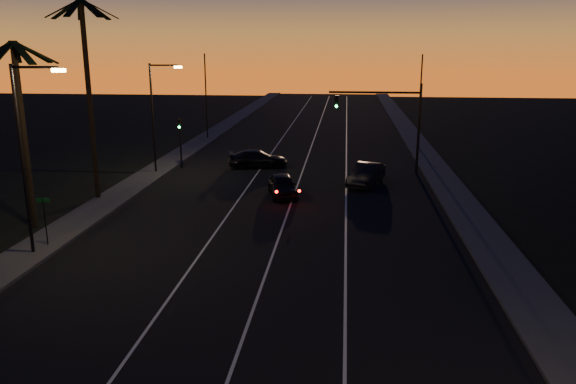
# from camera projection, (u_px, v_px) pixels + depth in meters

# --- Properties ---
(road) EXTENTS (20.00, 170.00, 0.01)m
(road) POSITION_uv_depth(u_px,v_px,m) (283.00, 204.00, 35.62)
(road) COLOR black
(road) RESTS_ON ground
(sidewalk_left) EXTENTS (2.40, 170.00, 0.16)m
(sidewalk_left) POSITION_uv_depth(u_px,v_px,m) (113.00, 199.00, 36.70)
(sidewalk_left) COLOR #3E3E3B
(sidewalk_left) RESTS_ON ground
(sidewalk_right) EXTENTS (2.40, 170.00, 0.16)m
(sidewalk_right) POSITION_uv_depth(u_px,v_px,m) (464.00, 208.00, 34.49)
(sidewalk_right) COLOR #3E3E3B
(sidewalk_right) RESTS_ON ground
(lane_stripe_left) EXTENTS (0.12, 160.00, 0.01)m
(lane_stripe_left) POSITION_uv_depth(u_px,v_px,m) (236.00, 203.00, 35.91)
(lane_stripe_left) COLOR silver
(lane_stripe_left) RESTS_ON road
(lane_stripe_mid) EXTENTS (0.12, 160.00, 0.01)m
(lane_stripe_mid) POSITION_uv_depth(u_px,v_px,m) (291.00, 204.00, 35.56)
(lane_stripe_mid) COLOR silver
(lane_stripe_mid) RESTS_ON road
(lane_stripe_right) EXTENTS (0.12, 160.00, 0.01)m
(lane_stripe_right) POSITION_uv_depth(u_px,v_px,m) (346.00, 206.00, 35.22)
(lane_stripe_right) COLOR silver
(lane_stripe_right) RESTS_ON road
(palm_mid) EXTENTS (4.25, 4.16, 10.03)m
(palm_mid) POSITION_uv_depth(u_px,v_px,m) (21.00, 115.00, 29.56)
(palm_mid) COLOR black
(palm_mid) RESTS_ON ground
(palm_far) EXTENTS (4.25, 4.16, 12.53)m
(palm_far) POSITION_uv_depth(u_px,v_px,m) (88.00, 82.00, 34.90)
(palm_far) COLOR black
(palm_far) RESTS_ON ground
(streetlight_left_near) EXTENTS (2.55, 0.26, 9.00)m
(streetlight_left_near) POSITION_uv_depth(u_px,v_px,m) (27.00, 146.00, 25.70)
(streetlight_left_near) COLOR black
(streetlight_left_near) RESTS_ON ground
(streetlight_left_far) EXTENTS (2.55, 0.26, 8.50)m
(streetlight_left_far) POSITION_uv_depth(u_px,v_px,m) (156.00, 109.00, 43.09)
(streetlight_left_far) COLOR black
(streetlight_left_far) RESTS_ON ground
(street_sign) EXTENTS (0.70, 0.06, 2.60)m
(street_sign) POSITION_uv_depth(u_px,v_px,m) (45.00, 216.00, 27.60)
(street_sign) COLOR black
(street_sign) RESTS_ON ground
(signal_mast) EXTENTS (7.10, 0.41, 7.00)m
(signal_mast) POSITION_uv_depth(u_px,v_px,m) (389.00, 112.00, 43.33)
(signal_mast) COLOR black
(signal_mast) RESTS_ON ground
(signal_post) EXTENTS (0.28, 0.37, 4.20)m
(signal_post) POSITION_uv_depth(u_px,v_px,m) (180.00, 133.00, 45.43)
(signal_post) COLOR black
(signal_post) RESTS_ON ground
(far_pole_left) EXTENTS (0.14, 0.14, 9.00)m
(far_pole_left) POSITION_uv_depth(u_px,v_px,m) (206.00, 97.00, 59.63)
(far_pole_left) COLOR black
(far_pole_left) RESTS_ON ground
(far_pole_right) EXTENTS (0.14, 0.14, 9.00)m
(far_pole_right) POSITION_uv_depth(u_px,v_px,m) (420.00, 102.00, 54.58)
(far_pole_right) COLOR black
(far_pole_right) RESTS_ON ground
(lead_car) EXTENTS (2.73, 4.95, 1.44)m
(lead_car) POSITION_uv_depth(u_px,v_px,m) (283.00, 185.00, 37.48)
(lead_car) COLOR black
(lead_car) RESTS_ON road
(right_car) EXTENTS (3.03, 4.96, 1.54)m
(right_car) POSITION_uv_depth(u_px,v_px,m) (366.00, 174.00, 40.40)
(right_car) COLOR black
(right_car) RESTS_ON road
(cross_car) EXTENTS (5.22, 3.04, 1.42)m
(cross_car) POSITION_uv_depth(u_px,v_px,m) (258.00, 159.00, 46.30)
(cross_car) COLOR black
(cross_car) RESTS_ON road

